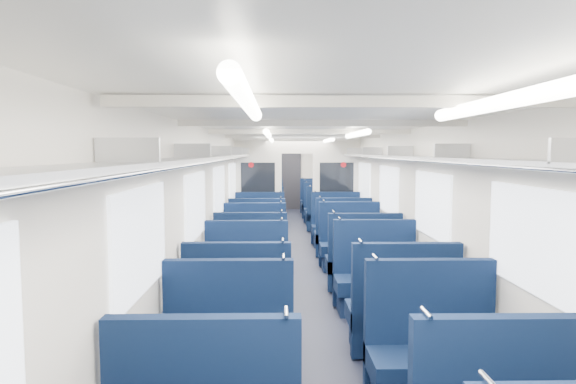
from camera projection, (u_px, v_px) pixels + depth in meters
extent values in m
cube|color=black|center=(302.00, 267.00, 8.82)|extent=(2.80, 18.00, 0.01)
cube|color=white|center=(303.00, 134.00, 8.62)|extent=(2.80, 18.00, 0.01)
cube|color=beige|center=(222.00, 201.00, 8.69)|extent=(0.02, 18.00, 2.35)
cube|color=#0F1A32|center=(224.00, 248.00, 8.76)|extent=(0.03, 17.90, 0.70)
cube|color=beige|center=(382.00, 201.00, 8.75)|extent=(0.02, 18.00, 2.35)
cube|color=#0F1A32|center=(380.00, 247.00, 8.81)|extent=(0.03, 17.90, 0.70)
cube|color=beige|center=(290.00, 176.00, 17.69)|extent=(2.80, 0.02, 2.35)
cube|color=#B2B5BA|center=(232.00, 156.00, 8.63)|extent=(0.34, 17.40, 0.04)
cylinder|color=silver|center=(243.00, 157.00, 8.64)|extent=(0.02, 17.40, 0.02)
cube|color=#B2B5BA|center=(128.00, 151.00, 2.65)|extent=(0.34, 0.03, 0.14)
cube|color=#B2B5BA|center=(193.00, 151.00, 4.64)|extent=(0.34, 0.03, 0.14)
cube|color=#B2B5BA|center=(218.00, 151.00, 6.63)|extent=(0.34, 0.03, 0.14)
cube|color=#B2B5BA|center=(232.00, 151.00, 8.63)|extent=(0.34, 0.03, 0.14)
cube|color=#B2B5BA|center=(241.00, 151.00, 10.62)|extent=(0.34, 0.03, 0.14)
cube|color=#B2B5BA|center=(247.00, 151.00, 12.61)|extent=(0.34, 0.03, 0.14)
cube|color=#B2B5BA|center=(251.00, 151.00, 14.60)|extent=(0.34, 0.03, 0.14)
cube|color=#B2B5BA|center=(255.00, 151.00, 16.60)|extent=(0.34, 0.03, 0.14)
cube|color=#B2B5BA|center=(372.00, 156.00, 8.68)|extent=(0.34, 17.40, 0.04)
cylinder|color=silver|center=(362.00, 157.00, 8.68)|extent=(0.02, 17.40, 0.02)
cube|color=#B2B5BA|center=(452.00, 151.00, 4.69)|extent=(0.34, 0.03, 0.14)
cube|color=#B2B5BA|center=(400.00, 151.00, 6.68)|extent=(0.34, 0.03, 0.14)
cube|color=#B2B5BA|center=(372.00, 151.00, 8.67)|extent=(0.34, 0.03, 0.14)
cube|color=#B2B5BA|center=(355.00, 151.00, 10.66)|extent=(0.34, 0.03, 0.14)
cube|color=#B2B5BA|center=(343.00, 151.00, 12.66)|extent=(0.34, 0.03, 0.14)
cube|color=#B2B5BA|center=(334.00, 151.00, 14.65)|extent=(0.34, 0.03, 0.14)
cube|color=#B2B5BA|center=(327.00, 151.00, 16.64)|extent=(0.34, 0.03, 0.14)
cube|color=white|center=(142.00, 241.00, 3.49)|extent=(0.02, 1.30, 0.75)
cube|color=white|center=(196.00, 205.00, 5.78)|extent=(0.02, 1.30, 0.75)
cube|color=white|center=(219.00, 190.00, 8.08)|extent=(0.02, 1.30, 0.75)
cube|color=white|center=(232.00, 181.00, 10.37)|extent=(0.02, 1.30, 0.75)
cube|color=white|center=(242.00, 175.00, 13.16)|extent=(0.02, 1.30, 0.75)
cube|color=white|center=(248.00, 172.00, 15.45)|extent=(0.02, 1.30, 0.75)
cube|color=white|center=(530.00, 239.00, 3.54)|extent=(0.02, 1.30, 0.75)
cube|color=white|center=(432.00, 205.00, 5.84)|extent=(0.02, 1.30, 0.75)
cube|color=white|center=(388.00, 190.00, 8.13)|extent=(0.02, 1.30, 0.75)
cube|color=white|center=(364.00, 181.00, 10.42)|extent=(0.02, 1.30, 0.75)
cube|color=white|center=(346.00, 175.00, 13.21)|extent=(0.02, 1.30, 0.75)
cube|color=white|center=(336.00, 172.00, 15.50)|extent=(0.02, 1.30, 0.75)
cube|color=silver|center=(357.00, 102.00, 2.65)|extent=(2.70, 0.06, 0.06)
cube|color=silver|center=(323.00, 123.00, 4.64)|extent=(2.70, 0.06, 0.06)
cube|color=silver|center=(310.00, 132.00, 6.63)|extent=(2.70, 0.06, 0.06)
cube|color=silver|center=(303.00, 136.00, 8.63)|extent=(2.70, 0.06, 0.06)
cube|color=silver|center=(298.00, 139.00, 10.62)|extent=(2.70, 0.06, 0.06)
cube|color=silver|center=(295.00, 141.00, 12.61)|extent=(2.70, 0.06, 0.06)
cube|color=silver|center=(293.00, 142.00, 14.61)|extent=(2.70, 0.06, 0.06)
cube|color=silver|center=(291.00, 143.00, 16.60)|extent=(2.70, 0.06, 0.06)
cylinder|color=white|center=(248.00, 102.00, 2.14)|extent=(0.07, 1.60, 0.07)
cylinder|color=white|center=(268.00, 134.00, 6.13)|extent=(0.07, 1.60, 0.07)
cylinder|color=white|center=(272.00, 140.00, 9.62)|extent=(0.07, 1.60, 0.07)
cylinder|color=white|center=(274.00, 144.00, 14.10)|extent=(0.07, 1.60, 0.07)
cylinder|color=white|center=(500.00, 102.00, 2.16)|extent=(0.07, 1.60, 0.07)
cylinder|color=white|center=(357.00, 134.00, 6.15)|extent=(0.07, 1.60, 0.07)
cylinder|color=white|center=(328.00, 140.00, 9.64)|extent=(0.07, 1.60, 0.07)
cylinder|color=white|center=(313.00, 144.00, 14.12)|extent=(0.07, 1.60, 0.07)
cube|color=black|center=(290.00, 181.00, 17.64)|extent=(0.75, 0.06, 2.00)
cube|color=silver|center=(258.00, 190.00, 11.11)|extent=(1.05, 0.08, 2.35)
cube|color=black|center=(258.00, 181.00, 11.04)|extent=(0.76, 0.02, 0.80)
cylinder|color=red|center=(251.00, 165.00, 11.00)|extent=(0.12, 0.01, 0.12)
cube|color=silver|center=(336.00, 190.00, 11.14)|extent=(1.05, 0.08, 2.35)
cube|color=black|center=(337.00, 180.00, 11.07)|extent=(0.76, 0.02, 0.80)
cylinder|color=red|center=(343.00, 165.00, 11.04)|extent=(0.12, 0.01, 0.12)
cube|color=silver|center=(297.00, 146.00, 11.04)|extent=(0.70, 0.08, 0.35)
cylinder|color=silver|center=(490.00, 382.00, 1.87)|extent=(0.02, 0.16, 0.02)
cylinder|color=silver|center=(286.00, 312.00, 2.68)|extent=(0.02, 0.16, 0.02)
cylinder|color=silver|center=(426.00, 313.00, 2.67)|extent=(0.02, 0.16, 0.02)
cube|color=#0C1C3C|center=(226.00, 365.00, 3.91)|extent=(1.07, 0.56, 0.18)
cube|color=#0C1C3C|center=(229.00, 327.00, 4.13)|extent=(1.07, 0.10, 1.14)
cylinder|color=silver|center=(284.00, 257.00, 4.09)|extent=(0.02, 0.16, 0.02)
cube|color=#0C1C3C|center=(437.00, 364.00, 3.93)|extent=(1.07, 0.56, 0.18)
cube|color=#0C1C3C|center=(428.00, 327.00, 4.14)|extent=(1.07, 0.10, 1.14)
cylinder|color=silver|center=(375.00, 257.00, 4.08)|extent=(0.02, 0.16, 0.02)
cube|color=#0C1C3C|center=(239.00, 314.00, 5.14)|extent=(1.07, 0.56, 0.18)
cube|color=#0C1832|center=(239.00, 336.00, 5.16)|extent=(0.98, 0.45, 0.28)
cube|color=#0C1C3C|center=(237.00, 300.00, 4.90)|extent=(1.07, 0.10, 1.14)
cylinder|color=silver|center=(283.00, 240.00, 4.86)|extent=(0.02, 0.16, 0.02)
cube|color=#0C1C3C|center=(400.00, 315.00, 5.12)|extent=(1.07, 0.56, 0.18)
cube|color=#0C1832|center=(399.00, 337.00, 5.13)|extent=(0.98, 0.45, 0.28)
cube|color=#0C1C3C|center=(406.00, 300.00, 4.87)|extent=(1.07, 0.10, 1.14)
cylinder|color=silver|center=(361.00, 241.00, 4.81)|extent=(0.02, 0.16, 0.02)
cube|color=#0C1C3C|center=(246.00, 286.00, 6.22)|extent=(1.07, 0.56, 0.18)
cube|color=#0C1832|center=(246.00, 304.00, 6.24)|extent=(0.98, 0.45, 0.28)
cube|color=#0C1C3C|center=(247.00, 264.00, 6.43)|extent=(1.07, 0.10, 1.14)
cylinder|color=silver|center=(282.00, 219.00, 6.39)|extent=(0.02, 0.16, 0.02)
cube|color=#0C1C3C|center=(377.00, 284.00, 6.30)|extent=(1.07, 0.56, 0.18)
cube|color=#0C1832|center=(377.00, 302.00, 6.32)|extent=(0.98, 0.45, 0.28)
cube|color=#0C1C3C|center=(374.00, 263.00, 6.51)|extent=(1.07, 0.10, 1.14)
cylinder|color=silver|center=(340.00, 218.00, 6.46)|extent=(0.02, 0.16, 0.02)
cube|color=#0C1C3C|center=(251.00, 263.00, 7.51)|extent=(1.07, 0.56, 0.18)
cube|color=#0C1832|center=(251.00, 278.00, 7.53)|extent=(0.98, 0.45, 0.28)
cube|color=#0C1C3C|center=(250.00, 251.00, 7.27)|extent=(1.07, 0.10, 1.14)
cylinder|color=silver|center=(281.00, 211.00, 7.23)|extent=(0.02, 0.16, 0.02)
cube|color=#0C1C3C|center=(362.00, 264.00, 7.43)|extent=(1.07, 0.56, 0.18)
cube|color=#0C1832|center=(362.00, 279.00, 7.45)|extent=(0.98, 0.45, 0.28)
cube|color=#0C1C3C|center=(365.00, 252.00, 7.18)|extent=(1.07, 0.10, 1.14)
cylinder|color=silver|center=(334.00, 212.00, 7.13)|extent=(0.02, 0.16, 0.02)
cube|color=#0C1C3C|center=(254.00, 251.00, 8.41)|extent=(1.07, 0.56, 0.18)
cube|color=#0C1832|center=(254.00, 264.00, 8.42)|extent=(0.98, 0.45, 0.28)
cube|color=#0C1C3C|center=(255.00, 236.00, 8.62)|extent=(1.07, 0.10, 1.14)
cylinder|color=silver|center=(281.00, 202.00, 8.58)|extent=(0.02, 0.16, 0.02)
cube|color=#0C1C3C|center=(351.00, 249.00, 8.59)|extent=(1.07, 0.56, 0.18)
cube|color=#0C1832|center=(351.00, 262.00, 8.61)|extent=(0.98, 0.45, 0.28)
cube|color=#0C1C3C|center=(349.00, 234.00, 8.80)|extent=(1.07, 0.10, 1.14)
cylinder|color=silver|center=(324.00, 201.00, 8.74)|extent=(0.02, 0.16, 0.02)
cube|color=#0C1C3C|center=(257.00, 238.00, 9.67)|extent=(1.07, 0.56, 0.18)
cube|color=#0C1832|center=(258.00, 250.00, 9.69)|extent=(0.98, 0.45, 0.28)
cube|color=#0C1C3C|center=(257.00, 228.00, 9.42)|extent=(1.07, 0.10, 1.14)
cylinder|color=silver|center=(281.00, 197.00, 9.38)|extent=(0.02, 0.16, 0.02)
cube|color=#0C1C3C|center=(342.00, 237.00, 9.78)|extent=(1.07, 0.56, 0.18)
cube|color=#0C1832|center=(342.00, 248.00, 9.80)|extent=(0.98, 0.45, 0.28)
cube|color=#0C1C3C|center=(344.00, 227.00, 9.53)|extent=(1.07, 0.10, 1.14)
cylinder|color=silver|center=(320.00, 197.00, 9.48)|extent=(0.02, 0.16, 0.02)
cube|color=#0C1C3C|center=(259.00, 230.00, 10.66)|extent=(1.07, 0.56, 0.18)
cube|color=#0C1832|center=(259.00, 240.00, 10.68)|extent=(0.98, 0.45, 0.28)
cube|color=#0C1C3C|center=(260.00, 218.00, 10.87)|extent=(1.07, 0.10, 1.14)
cylinder|color=silver|center=(280.00, 191.00, 10.83)|extent=(0.02, 0.16, 0.02)
cube|color=#0C1C3C|center=(336.00, 230.00, 10.71)|extent=(1.07, 0.56, 0.18)
cube|color=#0C1832|center=(336.00, 240.00, 10.73)|extent=(0.98, 0.45, 0.28)
cube|color=#0C1C3C|center=(335.00, 218.00, 10.92)|extent=(1.07, 0.10, 1.14)
cylinder|color=silver|center=(315.00, 191.00, 10.86)|extent=(0.02, 0.16, 0.02)
cube|color=#0C1C3C|center=(263.00, 216.00, 12.86)|extent=(1.07, 0.56, 0.18)
cube|color=#0C1832|center=(263.00, 225.00, 12.88)|extent=(0.98, 0.45, 0.28)
cube|color=#0C1C3C|center=(262.00, 209.00, 12.62)|extent=(1.07, 0.10, 1.14)
cylinder|color=silver|center=(280.00, 186.00, 12.58)|extent=(0.02, 0.16, 0.02)
cube|color=#0C1C3C|center=(327.00, 216.00, 12.88)|extent=(1.07, 0.56, 0.18)
cube|color=#0C1832|center=(327.00, 225.00, 12.90)|extent=(0.98, 0.45, 0.28)
cube|color=#0C1C3C|center=(328.00, 209.00, 12.63)|extent=(1.07, 0.10, 1.14)
cylinder|color=silver|center=(310.00, 186.00, 12.58)|extent=(0.02, 0.16, 0.02)
cube|color=#0C1C3C|center=(264.00, 211.00, 13.96)|extent=(1.07, 0.56, 0.18)
cube|color=#0C1832|center=(264.00, 219.00, 13.97)|extent=(0.98, 0.45, 0.28)
cube|color=#0C1C3C|center=(264.00, 203.00, 14.17)|extent=(1.07, 0.10, 1.14)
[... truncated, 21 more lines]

